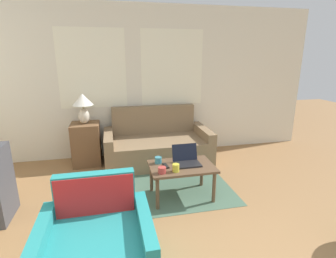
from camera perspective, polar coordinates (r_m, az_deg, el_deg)
The scene contains 12 objects.
wall_back at distance 4.69m, azimuth -6.45°, elevation 10.05°, with size 6.46×0.06×2.60m.
rug at distance 4.03m, azimuth 0.64°, elevation -10.22°, with size 1.45×1.98×0.01m.
couch at distance 4.51m, azimuth -2.41°, elevation -3.72°, with size 1.75×0.90×0.90m.
armchair at distance 2.43m, azimuth -15.19°, elevation -23.72°, with size 0.89×0.79×0.79m.
side_table at distance 4.56m, azimuth -17.33°, elevation -3.09°, with size 0.45×0.45×0.70m.
table_lamp at distance 4.40m, azimuth -18.04°, elevation 5.14°, with size 0.33×0.33×0.49m.
coffee_table at distance 3.35m, azimuth 2.99°, elevation -8.81°, with size 0.81×0.54×0.43m.
laptop at distance 3.37m, azimuth 4.01°, elevation -6.67°, with size 0.33×0.28×0.23m.
cup_navy at distance 3.15m, azimuth 1.71°, elevation -8.44°, with size 0.08×0.08×0.10m.
cup_yellow at distance 3.38m, azimuth -2.14°, elevation -6.79°, with size 0.09×0.09×0.08m.
cup_white at distance 3.11m, azimuth -1.30°, elevation -8.94°, with size 0.09×0.09×0.08m.
tv_remote at distance 3.29m, azimuth -0.48°, elevation -8.00°, with size 0.06×0.15×0.02m.
Camera 1 is at (-0.51, -1.14, 1.78)m, focal length 28.00 mm.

